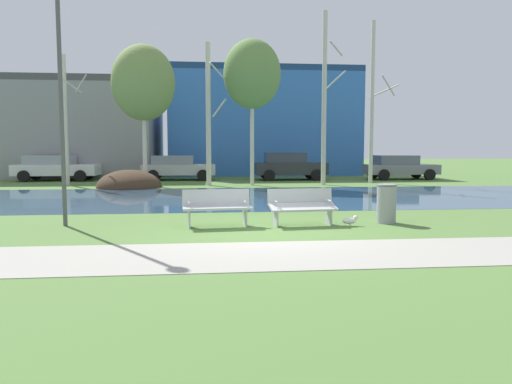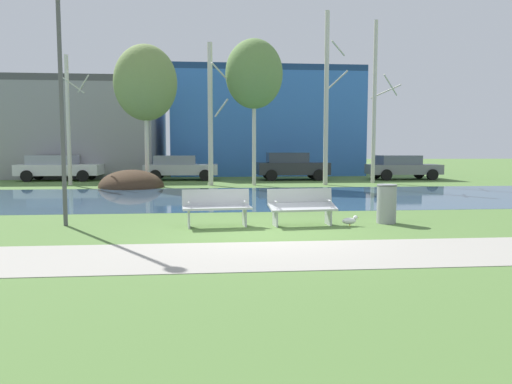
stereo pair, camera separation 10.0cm
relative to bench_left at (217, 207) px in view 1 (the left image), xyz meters
name	(u,v)px [view 1 (the left image)]	position (x,y,z in m)	size (l,w,h in m)	color
ground_plane	(237,192)	(1.02, 8.91, -0.47)	(120.00, 120.00, 0.00)	#517538
paved_path_strip	(280,255)	(1.02, -3.15, -0.47)	(60.00, 2.29, 0.01)	#9E998E
river_band	(240,197)	(1.02, 6.73, -0.47)	(80.00, 8.52, 0.01)	#33516B
soil_mound	(130,187)	(-3.87, 12.00, -0.47)	(3.03, 3.37, 1.65)	#423021
bench_left	(217,207)	(0.00, 0.00, 0.00)	(1.64, 0.70, 0.87)	#B2B5B7
bench_right	(302,206)	(2.03, 0.00, 0.00)	(1.64, 0.70, 0.87)	#B2B5B7
trash_bin	(386,203)	(4.17, 0.14, 0.03)	(0.50, 0.50, 0.96)	gray
seagull	(350,220)	(3.15, -0.22, -0.34)	(0.41, 0.15, 0.25)	white
streetlamp	(60,68)	(-3.59, 0.49, 3.21)	(0.32, 0.32, 5.55)	#4C4C51
birch_far_left	(66,119)	(-7.09, 13.57, 2.82)	(1.21, 1.95, 6.39)	beige
birch_left	(143,83)	(-3.26, 13.11, 4.54)	(3.07, 3.07, 6.87)	beige
birch_center_left	(209,113)	(-0.09, 12.76, 3.07)	(1.25, 2.00, 6.95)	beige
birch_center	(252,74)	(2.03, 12.65, 4.97)	(2.81, 2.81, 7.14)	beige
birch_center_right	(325,98)	(5.64, 12.52, 3.86)	(1.18, 1.93, 8.53)	beige
birch_right	(373,102)	(8.52, 13.71, 3.79)	(1.48, 2.56, 8.46)	beige
parked_van_nearest_white	(55,167)	(-8.72, 16.99, 0.30)	(4.52, 2.10, 1.45)	silver
parked_sedan_second_silver	(177,167)	(-1.91, 16.90, 0.28)	(4.17, 2.05, 1.42)	#B2B5BC
parked_hatch_third_dark	(289,166)	(4.54, 16.45, 0.35)	(4.10, 2.07, 1.58)	#282B30
parked_wagon_fourth_grey	(399,167)	(11.10, 16.24, 0.28)	(4.13, 2.05, 1.42)	slate
building_grey_warehouse	(82,130)	(-8.60, 22.66, 2.59)	(10.03, 9.56, 6.13)	gray
building_blue_store	(261,123)	(3.73, 23.59, 3.14)	(12.79, 7.57, 7.23)	#3870C6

